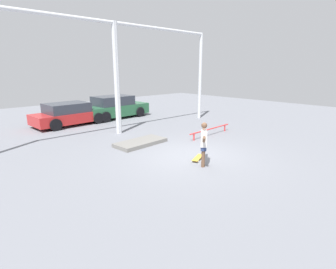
{
  "coord_description": "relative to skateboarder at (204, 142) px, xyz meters",
  "views": [
    {
      "loc": [
        -6.84,
        -6.11,
        3.15
      ],
      "look_at": [
        -0.18,
        1.03,
        0.66
      ],
      "focal_mm": 28.0,
      "sensor_mm": 36.0,
      "label": 1
    }
  ],
  "objects": [
    {
      "name": "ground_plane",
      "position": [
        0.44,
        0.95,
        -0.81
      ],
      "size": [
        36.0,
        36.0,
        0.0
      ],
      "primitive_type": "plane",
      "color": "slate"
    },
    {
      "name": "skateboarder",
      "position": [
        0.0,
        0.0,
        0.0
      ],
      "size": [
        1.06,
        0.91,
        1.47
      ],
      "rotation": [
        0.0,
        0.0,
        0.7
      ],
      "color": "brown",
      "rests_on": "ground_plane"
    },
    {
      "name": "skateboard",
      "position": [
        0.37,
        0.54,
        -0.75
      ],
      "size": [
        0.82,
        0.51,
        0.08
      ],
      "rotation": [
        0.0,
        0.0,
        0.41
      ],
      "color": "gold",
      "rests_on": "ground_plane"
    },
    {
      "name": "manual_pad",
      "position": [
        0.03,
        3.43,
        -0.73
      ],
      "size": [
        2.28,
        1.17,
        0.16
      ],
      "primitive_type": "cube",
      "rotation": [
        0.0,
        0.0,
        0.06
      ],
      "color": "slate",
      "rests_on": "ground_plane"
    },
    {
      "name": "grind_rail",
      "position": [
        3.42,
        2.37,
        -0.53
      ],
      "size": [
        3.07,
        0.2,
        0.35
      ],
      "rotation": [
        0.0,
        0.0,
        0.04
      ],
      "color": "red",
      "rests_on": "ground_plane"
    },
    {
      "name": "canopy_support_left",
      "position": [
        -2.62,
        5.73,
        2.48
      ],
      "size": [
        6.24,
        0.2,
        5.21
      ],
      "color": "silver",
      "rests_on": "ground_plane"
    },
    {
      "name": "canopy_support_right",
      "position": [
        3.5,
        5.73,
        2.48
      ],
      "size": [
        6.24,
        0.2,
        5.21
      ],
      "color": "silver",
      "rests_on": "ground_plane"
    },
    {
      "name": "parked_car_red",
      "position": [
        -0.51,
        9.35,
        -0.2
      ],
      "size": [
        4.13,
        2.14,
        1.26
      ],
      "rotation": [
        0.0,
        0.0,
        0.06
      ],
      "color": "red",
      "rests_on": "ground_plane"
    },
    {
      "name": "parked_car_green",
      "position": [
        2.57,
        9.49,
        -0.13
      ],
      "size": [
        4.37,
        2.09,
        1.42
      ],
      "rotation": [
        0.0,
        0.0,
        0.06
      ],
      "color": "#28603D",
      "rests_on": "ground_plane"
    }
  ]
}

